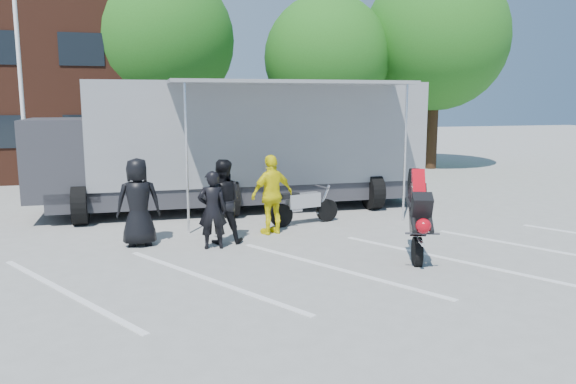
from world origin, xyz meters
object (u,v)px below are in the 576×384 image
transporter_truck (243,208)px  tree_left (161,41)px  spectator_leather_b (212,210)px  stunt_bike_rider (412,256)px  flagpole (26,35)px  spectator_hivis (272,195)px  tree_mid (327,58)px  spectator_leather_c (222,201)px  tree_right (436,38)px  spectator_leather_a (138,202)px  parked_motorcycle (305,224)px

transporter_truck → tree_left: bearing=101.9°
spectator_leather_b → tree_left: bearing=-84.1°
transporter_truck → stunt_bike_rider: transporter_truck is taller
flagpole → spectator_hivis: 9.39m
tree_mid → spectator_leather_c: 13.80m
tree_right → transporter_truck: 13.87m
flagpole → tree_right: (16.24, 4.50, 0.82)m
spectator_leather_a → stunt_bike_rider: bearing=154.3°
tree_mid → spectator_hivis: tree_mid is taller
spectator_leather_b → spectator_leather_c: 0.52m
tree_right → spectator_leather_c: tree_right is taller
spectator_hivis → tree_right: bearing=-153.4°
spectator_leather_c → parked_motorcycle: bearing=-140.9°
tree_left → tree_mid: bearing=-8.1°
tree_left → stunt_bike_rider: (4.03, -14.61, -5.57)m
parked_motorcycle → spectator_hivis: 1.62m
parked_motorcycle → flagpole: bearing=39.9°
flagpole → spectator_leather_c: bearing=-54.0°
tree_mid → spectator_leather_a: 14.53m
parked_motorcycle → tree_mid: bearing=-36.2°
flagpole → spectator_leather_b: flagpole is taller
tree_left → spectator_leather_b: size_ratio=5.13×
flagpole → stunt_bike_rider: (8.27, -8.61, -5.05)m
tree_left → tree_mid: (7.00, -1.00, -0.62)m
spectator_leather_a → spectator_leather_b: spectator_leather_a is taller
tree_mid → parked_motorcycle: tree_mid is taller
spectator_leather_a → tree_right: bearing=-142.9°
spectator_hivis → spectator_leather_a: bearing=-13.9°
parked_motorcycle → spectator_leather_c: size_ratio=1.06×
tree_left → tree_right: (12.00, -1.50, 0.31)m
tree_right → spectator_leather_b: tree_right is taller
tree_mid → stunt_bike_rider: 14.78m
tree_right → parked_motorcycle: (-9.20, -9.68, -5.88)m
transporter_truck → parked_motorcycle: bearing=-64.9°
transporter_truck → parked_motorcycle: transporter_truck is taller
stunt_bike_rider → spectator_hivis: (-2.29, 2.65, 0.95)m
stunt_bike_rider → tree_left: bearing=125.5°
flagpole → spectator_hivis: bearing=-44.9°
flagpole → tree_left: (4.24, 6.00, 0.51)m
tree_left → stunt_bike_rider: 16.14m
tree_right → spectator_leather_c: size_ratio=4.87×
spectator_leather_b → spectator_leather_a: bearing=-19.3°
tree_mid → spectator_leather_b: size_ratio=4.56×
flagpole → spectator_leather_a: 8.00m
tree_mid → stunt_bike_rider: size_ratio=3.81×
spectator_hivis → spectator_leather_b: bearing=12.5°
flagpole → tree_left: tree_left is taller
tree_mid → parked_motorcycle: size_ratio=3.86×
tree_left → spectator_leather_a: 13.13m
flagpole → stunt_bike_rider: size_ratio=3.97×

